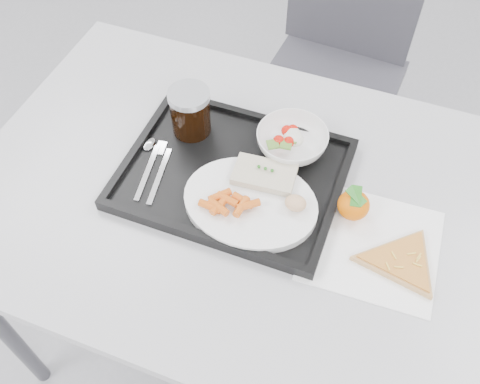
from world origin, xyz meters
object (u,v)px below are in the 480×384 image
(tray, at_px, (233,175))
(pizza_slice, at_px, (401,261))
(cola_glass, at_px, (190,111))
(salad_bowl, at_px, (292,141))
(chair, at_px, (339,51))
(dinner_plate, at_px, (250,203))
(tangerine, at_px, (354,205))
(table, at_px, (254,213))

(tray, distance_m, pizza_slice, 0.38)
(cola_glass, bearing_deg, salad_bowl, 6.19)
(tray, distance_m, salad_bowl, 0.15)
(chair, height_order, pizza_slice, chair)
(dinner_plate, xyz_separation_m, tangerine, (0.19, 0.06, 0.01))
(dinner_plate, xyz_separation_m, pizza_slice, (0.31, -0.02, -0.01))
(table, height_order, tray, tray)
(tangerine, bearing_deg, dinner_plate, -162.91)
(tangerine, relative_size, pizza_slice, 0.33)
(dinner_plate, relative_size, tangerine, 3.51)
(chair, height_order, dinner_plate, chair)
(dinner_plate, bearing_deg, chair, 89.94)
(chair, xyz_separation_m, pizza_slice, (0.30, -0.84, 0.22))
(chair, distance_m, tangerine, 0.83)
(cola_glass, bearing_deg, dinner_plate, -37.69)
(salad_bowl, relative_size, pizza_slice, 0.64)
(dinner_plate, bearing_deg, table, 97.21)
(tray, xyz_separation_m, salad_bowl, (0.09, 0.11, 0.03))
(salad_bowl, xyz_separation_m, cola_glass, (-0.22, -0.02, 0.03))
(table, relative_size, dinner_plate, 4.44)
(pizza_slice, bearing_deg, cola_glass, 161.65)
(pizza_slice, bearing_deg, tangerine, 146.40)
(salad_bowl, xyz_separation_m, tangerine, (0.16, -0.11, -0.00))
(tangerine, bearing_deg, table, -173.91)
(tray, bearing_deg, dinner_plate, -46.05)
(dinner_plate, distance_m, salad_bowl, 0.18)
(tray, relative_size, salad_bowl, 2.96)
(chair, relative_size, tray, 2.07)
(salad_bowl, height_order, cola_glass, cola_glass)
(chair, relative_size, pizza_slice, 3.94)
(tray, height_order, dinner_plate, dinner_plate)
(chair, xyz_separation_m, tray, (-0.06, -0.76, 0.22))
(salad_bowl, bearing_deg, dinner_plate, -99.82)
(dinner_plate, distance_m, cola_glass, 0.25)
(cola_glass, bearing_deg, chair, 73.95)
(tray, bearing_deg, cola_glass, 147.14)
(salad_bowl, bearing_deg, chair, 92.56)
(tangerine, bearing_deg, chair, 104.03)
(table, relative_size, tray, 2.67)
(dinner_plate, height_order, tangerine, tangerine)
(salad_bowl, relative_size, cola_glass, 1.41)
(table, bearing_deg, tangerine, 6.09)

